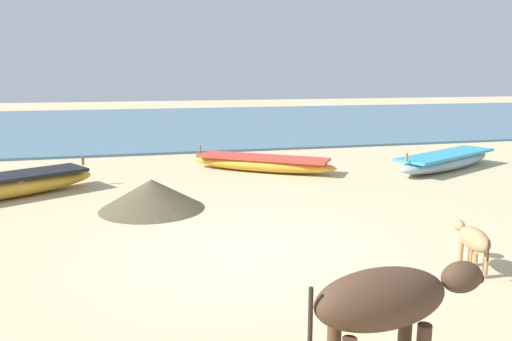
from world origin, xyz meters
The scene contains 7 objects.
ground centered at (0.00, 0.00, 0.00)m, with size 80.00×80.00×0.00m, color #CCB789.
sea_water centered at (0.00, 18.71, 0.04)m, with size 60.00×20.00×0.08m, color slate.
fishing_boat_1 centered at (6.47, 4.48, 0.24)m, with size 4.05×2.56×0.63m.
fishing_boat_4 centered at (1.67, 5.43, 0.22)m, with size 3.67×2.89×0.59m.
cow_adult_dark centered at (0.32, -3.40, 0.74)m, with size 1.58×0.52×1.02m.
calf_near_tan centered at (2.58, -1.54, 0.42)m, with size 0.38×0.89×0.59m.
debris_pile_0 centered at (-1.26, 2.47, 0.28)m, with size 1.97×1.97×0.57m, color brown.
Camera 1 is at (-1.55, -6.56, 2.49)m, focal length 34.11 mm.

